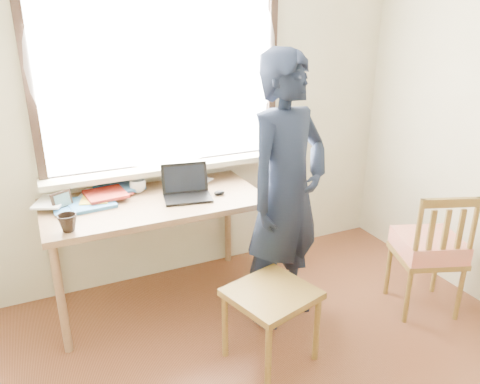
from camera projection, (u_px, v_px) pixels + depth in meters
name	position (u px, v px, depth m)	size (l,w,h in m)	color
room_shell	(328.00, 114.00, 1.88)	(3.52, 4.02, 2.61)	beige
desk	(155.00, 211.00, 3.27)	(1.50, 0.75, 0.80)	olive
laptop	(186.00, 189.00, 3.28)	(0.37, 0.32, 0.22)	black
mug_white	(138.00, 186.00, 3.37)	(0.12, 0.12, 0.09)	white
mug_dark	(68.00, 223.00, 2.76)	(0.11, 0.11, 0.11)	black
mouse	(219.00, 193.00, 3.33)	(0.08, 0.06, 0.03)	black
desk_clutter	(110.00, 194.00, 3.28)	(0.73, 0.54, 0.05)	white
book_a	(99.00, 194.00, 3.32)	(0.21, 0.29, 0.03)	white
book_b	(187.00, 181.00, 3.58)	(0.17, 0.23, 0.02)	white
picture_frame	(62.00, 201.00, 3.07)	(0.13, 0.07, 0.11)	black
work_chair	(271.00, 302.00, 2.79)	(0.57, 0.56, 0.48)	brown
side_chair	(429.00, 248.00, 3.25)	(0.54, 0.53, 0.92)	brown
person	(286.00, 194.00, 3.04)	(0.67, 0.44, 1.83)	black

